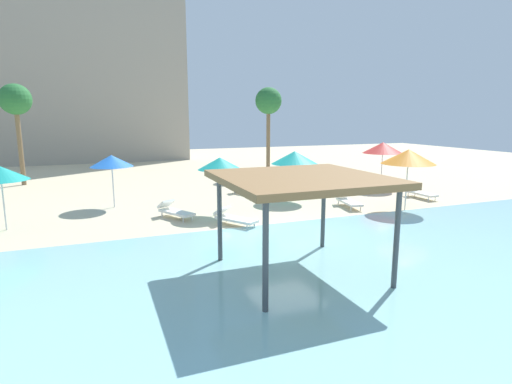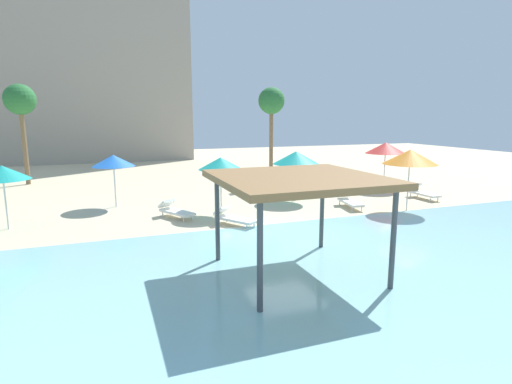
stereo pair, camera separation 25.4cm
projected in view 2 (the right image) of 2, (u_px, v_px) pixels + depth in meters
The scene contains 18 objects.
ground_plane at pixel (284, 235), 15.02m from camera, with size 80.00×80.00×0.00m, color beige.
lagoon_water at pixel (371, 291), 10.18m from camera, with size 44.00×13.50×0.04m, color #8CC6CC.
shade_pavilion at pixel (298, 182), 10.88m from camera, with size 4.24×4.24×2.77m.
beach_umbrella_red_0 at pixel (386, 148), 24.22m from camera, with size 2.37×2.37×2.78m.
beach_umbrella_blue_1 at pixel (113, 161), 19.35m from camera, with size 1.99×1.99×2.52m.
beach_umbrella_teal_2 at pixel (2, 173), 15.46m from camera, with size 1.98×1.98×2.49m.
beach_umbrella_teal_3 at pixel (296, 158), 20.75m from camera, with size 2.38×2.38×2.57m.
beach_umbrella_teal_4 at pixel (221, 164), 17.95m from camera, with size 1.96×1.96×2.54m.
beach_umbrella_orange_5 at pixel (410, 157), 18.49m from camera, with size 2.43×2.43×2.84m.
lounge_chair_0 at pixel (422, 192), 21.71m from camera, with size 0.63×1.91×0.74m.
lounge_chair_1 at pixel (246, 188), 22.88m from camera, with size 1.33×1.97×0.74m.
lounge_chair_2 at pixel (175, 210), 17.58m from camera, with size 1.41×1.96×0.74m.
lounge_chair_3 at pixel (349, 200), 19.61m from camera, with size 0.89×1.97×0.74m.
lounge_chair_4 at pixel (233, 217), 16.37m from camera, with size 1.52×1.92×0.74m.
lounge_chair_5 at pixel (330, 184), 24.27m from camera, with size 0.69×1.92×0.74m.
palm_tree_0 at pixel (271, 103), 29.23m from camera, with size 1.90×1.90×6.35m.
palm_tree_1 at pixel (20, 102), 25.30m from camera, with size 1.90×1.90×6.29m.
hotel_block_0 at pixel (85, 53), 40.77m from camera, with size 19.25×11.04×21.10m, color #9E9384.
Camera 2 is at (-6.04, -13.19, 4.34)m, focal length 28.62 mm.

